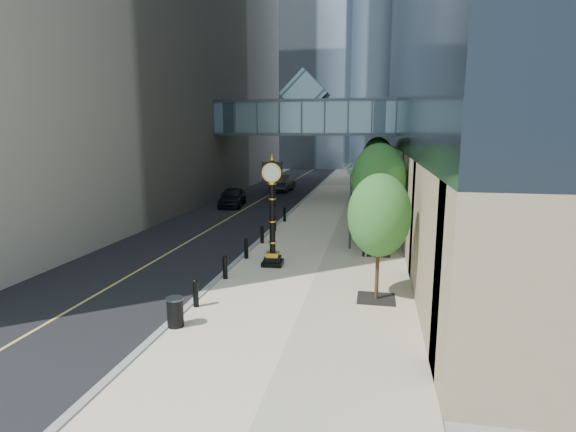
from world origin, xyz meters
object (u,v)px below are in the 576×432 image
(car_near, at_px, (232,197))
(trash_bin, at_px, (175,313))
(car_far, at_px, (283,183))
(pedestrian, at_px, (369,239))
(street_clock, at_px, (272,219))

(car_near, bearing_deg, trash_bin, -84.29)
(trash_bin, relative_size, car_near, 0.19)
(trash_bin, relative_size, car_far, 0.17)
(pedestrian, xyz_separation_m, car_near, (-11.67, 14.08, -0.17))
(car_far, bearing_deg, trash_bin, 97.43)
(trash_bin, xyz_separation_m, pedestrian, (5.93, 9.54, 0.48))
(trash_bin, relative_size, pedestrian, 0.48)
(pedestrian, distance_m, car_far, 26.78)
(street_clock, xyz_separation_m, pedestrian, (4.39, 2.35, -1.25))
(pedestrian, xyz_separation_m, car_far, (-9.54, 25.02, -0.11))
(trash_bin, height_order, car_far, car_far)
(car_near, bearing_deg, street_clock, -74.06)
(trash_bin, distance_m, car_far, 34.75)
(pedestrian, relative_size, car_far, 0.36)
(trash_bin, bearing_deg, car_far, 95.96)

